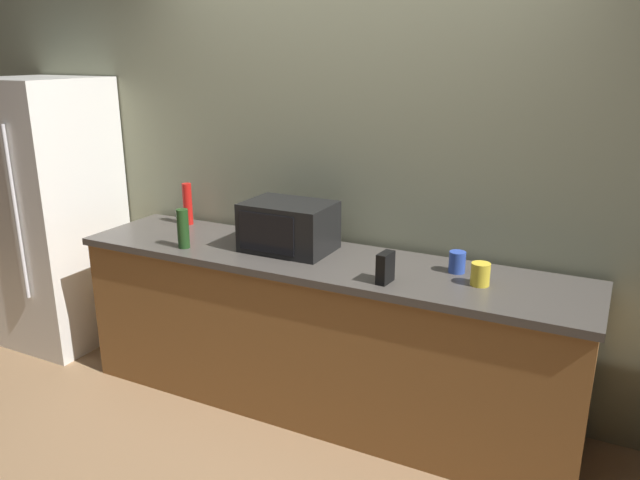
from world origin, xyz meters
name	(u,v)px	position (x,y,z in m)	size (l,w,h in m)	color
ground_plane	(285,442)	(0.00, 0.00, 0.00)	(8.00, 8.00, 0.00)	#93704C
back_wall	(352,163)	(0.00, 0.81, 1.35)	(6.40, 0.10, 2.70)	gray
counter_run	(320,334)	(0.00, 0.40, 0.45)	(2.84, 0.64, 0.90)	brown
refrigerator	(52,214)	(-2.05, 0.40, 0.90)	(0.72, 0.73, 1.80)	white
microwave	(289,226)	(-0.22, 0.45, 1.04)	(0.48, 0.35, 0.27)	black
cordless_phone	(385,268)	(0.44, 0.21, 0.98)	(0.05, 0.11, 0.15)	black
bottle_hot_sauce	(188,204)	(-1.05, 0.62, 1.03)	(0.06, 0.06, 0.27)	red
bottle_wine	(183,229)	(-0.76, 0.21, 1.01)	(0.07, 0.07, 0.22)	#1E3F19
mug_blue	(457,262)	(0.71, 0.51, 0.95)	(0.08, 0.08, 0.11)	#2D4CB2
mug_yellow	(480,274)	(0.86, 0.39, 0.95)	(0.09, 0.09, 0.11)	yellow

